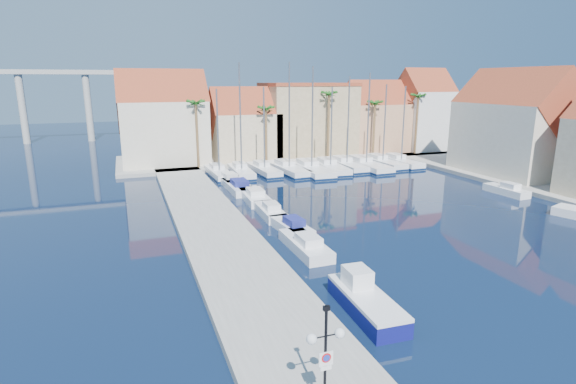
% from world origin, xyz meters
% --- Properties ---
extents(ground, '(260.00, 260.00, 0.00)m').
position_xyz_m(ground, '(0.00, 0.00, 0.00)').
color(ground, black).
rests_on(ground, ground).
extents(quay_west, '(6.00, 77.00, 0.50)m').
position_xyz_m(quay_west, '(-9.00, 13.50, 0.25)').
color(quay_west, gray).
rests_on(quay_west, ground).
extents(shore_north, '(54.00, 16.00, 0.50)m').
position_xyz_m(shore_north, '(10.00, 48.00, 0.25)').
color(shore_north, gray).
rests_on(shore_north, ground).
extents(shore_east, '(12.00, 60.00, 0.50)m').
position_xyz_m(shore_east, '(32.00, 15.00, 0.25)').
color(shore_east, gray).
rests_on(shore_east, ground).
extents(lamp_post, '(1.46, 0.39, 4.31)m').
position_xyz_m(lamp_post, '(-9.43, -8.02, 3.33)').
color(lamp_post, black).
rests_on(lamp_post, quay_west).
extents(fishing_boat, '(2.28, 6.13, 2.12)m').
position_xyz_m(fishing_boat, '(-3.89, -1.21, 0.70)').
color(fishing_boat, navy).
rests_on(fishing_boat, ground).
extents(motorboat_west_0, '(2.06, 6.29, 1.40)m').
position_xyz_m(motorboat_west_0, '(-3.50, 8.27, 0.51)').
color(motorboat_west_0, white).
rests_on(motorboat_west_0, ground).
extents(motorboat_west_1, '(2.31, 5.65, 1.40)m').
position_xyz_m(motorboat_west_1, '(-3.01, 12.62, 0.51)').
color(motorboat_west_1, white).
rests_on(motorboat_west_1, ground).
extents(motorboat_west_2, '(1.95, 5.64, 1.40)m').
position_xyz_m(motorboat_west_2, '(-3.28, 17.63, 0.51)').
color(motorboat_west_2, white).
rests_on(motorboat_west_2, ground).
extents(motorboat_west_3, '(2.43, 6.87, 1.40)m').
position_xyz_m(motorboat_west_3, '(-3.12, 23.59, 0.51)').
color(motorboat_west_3, white).
rests_on(motorboat_west_3, ground).
extents(motorboat_west_4, '(2.42, 7.40, 1.40)m').
position_xyz_m(motorboat_west_4, '(-3.62, 28.52, 0.51)').
color(motorboat_west_4, white).
rests_on(motorboat_west_4, ground).
extents(motorboat_west_5, '(2.58, 6.65, 1.40)m').
position_xyz_m(motorboat_west_5, '(-3.86, 32.60, 0.51)').
color(motorboat_west_5, white).
rests_on(motorboat_west_5, ground).
extents(motorboat_east_1, '(1.91, 5.26, 1.40)m').
position_xyz_m(motorboat_east_1, '(24.00, 16.47, 0.51)').
color(motorboat_east_1, white).
rests_on(motorboat_east_1, ground).
extents(sailboat_0, '(2.54, 8.49, 11.33)m').
position_xyz_m(sailboat_0, '(-4.25, 36.67, 0.60)').
color(sailboat_0, white).
rests_on(sailboat_0, ground).
extents(sailboat_1, '(2.65, 8.67, 14.57)m').
position_xyz_m(sailboat_1, '(-1.24, 36.64, 0.65)').
color(sailboat_1, white).
rests_on(sailboat_1, ground).
extents(sailboat_2, '(2.83, 8.83, 11.54)m').
position_xyz_m(sailboat_2, '(1.94, 36.82, 0.59)').
color(sailboat_2, white).
rests_on(sailboat_2, ground).
extents(sailboat_3, '(3.52, 10.53, 14.69)m').
position_xyz_m(sailboat_3, '(5.25, 36.33, 0.61)').
color(sailboat_3, white).
rests_on(sailboat_3, ground).
extents(sailboat_4, '(3.57, 11.83, 14.15)m').
position_xyz_m(sailboat_4, '(8.22, 35.39, 0.58)').
color(sailboat_4, white).
rests_on(sailboat_4, ground).
extents(sailboat_5, '(3.60, 10.70, 11.54)m').
position_xyz_m(sailboat_5, '(11.26, 35.73, 0.57)').
color(sailboat_5, white).
rests_on(sailboat_5, ground).
extents(sailboat_6, '(2.68, 10.02, 12.92)m').
position_xyz_m(sailboat_6, '(14.15, 36.45, 0.59)').
color(sailboat_6, white).
rests_on(sailboat_6, ground).
extents(sailboat_7, '(3.26, 11.62, 13.37)m').
position_xyz_m(sailboat_7, '(16.77, 35.62, 0.57)').
color(sailboat_7, white).
rests_on(sailboat_7, ground).
extents(sailboat_8, '(3.22, 10.12, 11.83)m').
position_xyz_m(sailboat_8, '(19.99, 36.37, 0.58)').
color(sailboat_8, white).
rests_on(sailboat_8, ground).
extents(sailboat_9, '(2.73, 9.48, 11.58)m').
position_xyz_m(sailboat_9, '(22.83, 35.80, 0.58)').
color(sailboat_9, white).
rests_on(sailboat_9, ground).
extents(building_0, '(12.30, 9.00, 13.50)m').
position_xyz_m(building_0, '(-10.00, 47.00, 6.52)').
color(building_0, beige).
rests_on(building_0, shore_north).
extents(building_1, '(10.30, 8.00, 11.00)m').
position_xyz_m(building_1, '(2.00, 47.00, 5.30)').
color(building_1, tan).
rests_on(building_1, shore_north).
extents(building_2, '(14.20, 10.20, 11.50)m').
position_xyz_m(building_2, '(13.00, 48.00, 6.26)').
color(building_2, '#9C8560').
rests_on(building_2, shore_north).
extents(building_3, '(10.30, 8.00, 12.00)m').
position_xyz_m(building_3, '(25.00, 47.00, 5.86)').
color(building_3, tan).
rests_on(building_3, shore_north).
extents(building_4, '(8.30, 8.00, 14.00)m').
position_xyz_m(building_4, '(34.00, 46.00, 6.97)').
color(building_4, silver).
rests_on(building_4, shore_north).
extents(building_6, '(9.00, 14.30, 13.50)m').
position_xyz_m(building_6, '(32.00, 24.00, 6.52)').
color(building_6, beige).
rests_on(building_6, shore_east).
extents(palm_0, '(2.60, 2.60, 10.15)m').
position_xyz_m(palm_0, '(-6.00, 42.00, 9.08)').
color(palm_0, brown).
rests_on(palm_0, shore_north).
extents(palm_1, '(2.60, 2.60, 9.15)m').
position_xyz_m(palm_1, '(4.00, 42.00, 8.14)').
color(palm_1, brown).
rests_on(palm_1, shore_north).
extents(palm_2, '(2.60, 2.60, 11.15)m').
position_xyz_m(palm_2, '(14.00, 42.00, 10.02)').
color(palm_2, brown).
rests_on(palm_2, shore_north).
extents(palm_3, '(2.60, 2.60, 9.65)m').
position_xyz_m(palm_3, '(22.00, 42.00, 8.61)').
color(palm_3, brown).
rests_on(palm_3, shore_north).
extents(palm_4, '(2.60, 2.60, 10.65)m').
position_xyz_m(palm_4, '(30.00, 42.00, 9.55)').
color(palm_4, brown).
rests_on(palm_4, shore_north).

